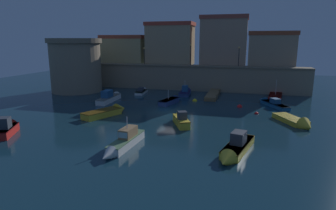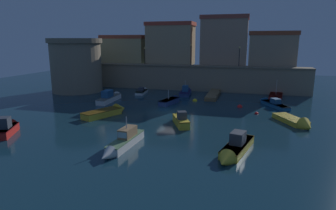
{
  "view_description": "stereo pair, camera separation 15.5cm",
  "coord_description": "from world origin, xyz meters",
  "px_view_note": "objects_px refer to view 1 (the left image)",
  "views": [
    {
      "loc": [
        9.49,
        -34.38,
        8.9
      ],
      "look_at": [
        0.0,
        0.3,
        0.82
      ],
      "focal_mm": 30.68,
      "sensor_mm": 36.0,
      "label": 1
    },
    {
      "loc": [
        9.64,
        -34.34,
        8.9
      ],
      "look_at": [
        0.0,
        0.3,
        0.82
      ],
      "focal_mm": 30.68,
      "sensor_mm": 36.0,
      "label": 2
    }
  ],
  "objects_px": {
    "quay_lamp_2": "(239,53)",
    "mooring_buoy_2": "(256,114)",
    "mooring_buoy_1": "(195,101)",
    "fortress_tower": "(76,65)",
    "quay_lamp_1": "(191,51)",
    "moored_boat_7": "(180,119)",
    "moored_boat_3": "(276,94)",
    "moored_boat_8": "(271,103)",
    "quay_lamp_0": "(144,53)",
    "moored_boat_4": "(172,100)",
    "moored_boat_6": "(142,91)",
    "moored_boat_9": "(6,128)",
    "moored_boat_11": "(186,92)",
    "moored_boat_5": "(123,142)",
    "moored_boat_2": "(108,112)",
    "mooring_buoy_0": "(240,107)",
    "moored_boat_0": "(235,149)",
    "moored_boat_1": "(297,122)",
    "moored_boat_10": "(111,97)"
  },
  "relations": [
    {
      "from": "moored_boat_6",
      "to": "moored_boat_9",
      "type": "height_order",
      "value": "moored_boat_9"
    },
    {
      "from": "moored_boat_10",
      "to": "mooring_buoy_1",
      "type": "distance_m",
      "value": 12.71
    },
    {
      "from": "quay_lamp_0",
      "to": "moored_boat_4",
      "type": "bearing_deg",
      "value": -54.91
    },
    {
      "from": "mooring_buoy_0",
      "to": "mooring_buoy_2",
      "type": "height_order",
      "value": "mooring_buoy_0"
    },
    {
      "from": "quay_lamp_1",
      "to": "moored_boat_7",
      "type": "distance_m",
      "value": 23.61
    },
    {
      "from": "moored_boat_1",
      "to": "moored_boat_7",
      "type": "relative_size",
      "value": 1.24
    },
    {
      "from": "mooring_buoy_2",
      "to": "quay_lamp_0",
      "type": "bearing_deg",
      "value": 142.72
    },
    {
      "from": "moored_boat_8",
      "to": "mooring_buoy_2",
      "type": "distance_m",
      "value": 5.94
    },
    {
      "from": "fortress_tower",
      "to": "quay_lamp_2",
      "type": "distance_m",
      "value": 28.71
    },
    {
      "from": "moored_boat_3",
      "to": "moored_boat_10",
      "type": "height_order",
      "value": "moored_boat_3"
    },
    {
      "from": "mooring_buoy_0",
      "to": "mooring_buoy_2",
      "type": "xyz_separation_m",
      "value": [
        2.14,
        -3.23,
        0.0
      ]
    },
    {
      "from": "quay_lamp_1",
      "to": "moored_boat_7",
      "type": "relative_size",
      "value": 0.8
    },
    {
      "from": "moored_boat_5",
      "to": "mooring_buoy_1",
      "type": "bearing_deg",
      "value": 176.96
    },
    {
      "from": "fortress_tower",
      "to": "quay_lamp_2",
      "type": "bearing_deg",
      "value": 13.92
    },
    {
      "from": "mooring_buoy_1",
      "to": "fortress_tower",
      "type": "bearing_deg",
      "value": 172.24
    },
    {
      "from": "fortress_tower",
      "to": "mooring_buoy_1",
      "type": "xyz_separation_m",
      "value": [
        21.94,
        -2.99,
        -4.71
      ]
    },
    {
      "from": "moored_boat_7",
      "to": "mooring_buoy_1",
      "type": "relative_size",
      "value": 6.57
    },
    {
      "from": "fortress_tower",
      "to": "moored_boat_7",
      "type": "xyz_separation_m",
      "value": [
        22.59,
        -15.58,
        -4.17
      ]
    },
    {
      "from": "moored_boat_2",
      "to": "mooring_buoy_2",
      "type": "xyz_separation_m",
      "value": [
        17.54,
        5.44,
        -0.42
      ]
    },
    {
      "from": "moored_boat_0",
      "to": "moored_boat_8",
      "type": "relative_size",
      "value": 1.03
    },
    {
      "from": "quay_lamp_2",
      "to": "mooring_buoy_2",
      "type": "xyz_separation_m",
      "value": [
        2.94,
        -15.49,
        -6.79
      ]
    },
    {
      "from": "moored_boat_11",
      "to": "moored_boat_5",
      "type": "bearing_deg",
      "value": 175.31
    },
    {
      "from": "moored_boat_3",
      "to": "mooring_buoy_2",
      "type": "relative_size",
      "value": 13.94
    },
    {
      "from": "quay_lamp_0",
      "to": "moored_boat_10",
      "type": "relative_size",
      "value": 0.43
    },
    {
      "from": "quay_lamp_2",
      "to": "moored_boat_10",
      "type": "relative_size",
      "value": 0.46
    },
    {
      "from": "moored_boat_0",
      "to": "quay_lamp_1",
      "type": "bearing_deg",
      "value": -148.44
    },
    {
      "from": "quay_lamp_1",
      "to": "moored_boat_9",
      "type": "bearing_deg",
      "value": -112.41
    },
    {
      "from": "moored_boat_0",
      "to": "mooring_buoy_2",
      "type": "distance_m",
      "value": 14.26
    },
    {
      "from": "quay_lamp_2",
      "to": "moored_boat_4",
      "type": "xyz_separation_m",
      "value": [
        -8.9,
        -12.1,
        -6.41
      ]
    },
    {
      "from": "moored_boat_2",
      "to": "moored_boat_5",
      "type": "height_order",
      "value": "moored_boat_5"
    },
    {
      "from": "moored_boat_4",
      "to": "moored_boat_11",
      "type": "bearing_deg",
      "value": 9.11
    },
    {
      "from": "quay_lamp_2",
      "to": "moored_boat_2",
      "type": "distance_m",
      "value": 26.3
    },
    {
      "from": "quay_lamp_1",
      "to": "mooring_buoy_2",
      "type": "distance_m",
      "value": 20.49
    },
    {
      "from": "moored_boat_4",
      "to": "moored_boat_0",
      "type": "bearing_deg",
      "value": -137.49
    },
    {
      "from": "fortress_tower",
      "to": "moored_boat_5",
      "type": "relative_size",
      "value": 1.44
    },
    {
      "from": "mooring_buoy_0",
      "to": "mooring_buoy_2",
      "type": "bearing_deg",
      "value": -56.47
    },
    {
      "from": "moored_boat_7",
      "to": "moored_boat_8",
      "type": "relative_size",
      "value": 0.72
    },
    {
      "from": "moored_boat_2",
      "to": "moored_boat_11",
      "type": "distance_m",
      "value": 17.42
    },
    {
      "from": "moored_boat_8",
      "to": "mooring_buoy_1",
      "type": "distance_m",
      "value": 10.89
    },
    {
      "from": "moored_boat_3",
      "to": "quay_lamp_2",
      "type": "bearing_deg",
      "value": 80.44
    },
    {
      "from": "moored_boat_4",
      "to": "moored_boat_9",
      "type": "bearing_deg",
      "value": 159.51
    },
    {
      "from": "fortress_tower",
      "to": "moored_boat_4",
      "type": "bearing_deg",
      "value": -15.41
    },
    {
      "from": "moored_boat_7",
      "to": "mooring_buoy_0",
      "type": "xyz_separation_m",
      "value": [
        6.0,
        10.21,
        -0.55
      ]
    },
    {
      "from": "moored_boat_9",
      "to": "moored_boat_1",
      "type": "bearing_deg",
      "value": -94.02
    },
    {
      "from": "moored_boat_10",
      "to": "mooring_buoy_0",
      "type": "bearing_deg",
      "value": -89.31
    },
    {
      "from": "quay_lamp_2",
      "to": "moored_boat_11",
      "type": "height_order",
      "value": "quay_lamp_2"
    },
    {
      "from": "moored_boat_3",
      "to": "mooring_buoy_1",
      "type": "bearing_deg",
      "value": 130.49
    },
    {
      "from": "fortress_tower",
      "to": "moored_boat_8",
      "type": "bearing_deg",
      "value": -5.3
    },
    {
      "from": "quay_lamp_1",
      "to": "moored_boat_8",
      "type": "xyz_separation_m",
      "value": [
        13.52,
        -9.93,
        -6.67
      ]
    },
    {
      "from": "moored_boat_1",
      "to": "moored_boat_5",
      "type": "xyz_separation_m",
      "value": [
        -15.24,
        -11.48,
        0.25
      ]
    }
  ]
}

